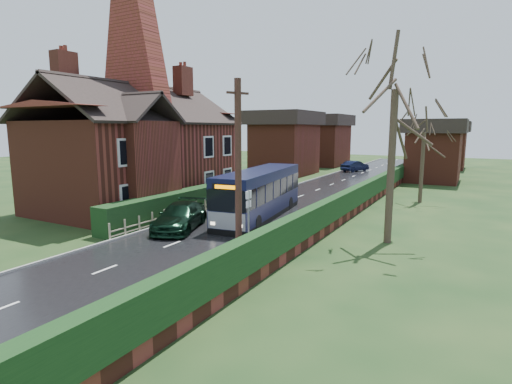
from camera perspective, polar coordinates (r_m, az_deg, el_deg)
The scene contains 18 objects.
ground at distance 21.33m, azimuth -8.35°, elevation -6.11°, with size 140.00×140.00×0.00m, color #384C20.
road at distance 29.68m, azimuth 3.43°, elevation -1.71°, with size 6.00×100.00×0.02m, color black.
pavement at distance 28.13m, azimuth 11.27°, elevation -2.35°, with size 2.50×100.00×0.14m, color slate.
kerb_right at distance 28.51m, azimuth 8.97°, elevation -2.13°, with size 0.12×100.00×0.14m, color gray.
kerb_left at distance 31.09m, azimuth -1.64°, elevation -1.13°, with size 0.12×100.00×0.10m, color gray.
front_hedge at distance 27.35m, azimuth -8.54°, elevation -1.04°, with size 1.20×16.00×1.60m, color black.
picket_fence at distance 26.97m, azimuth -7.26°, elevation -1.91°, with size 0.10×16.00×0.90m, color tan, non-canonical shape.
right_wall_hedge at distance 27.54m, azimuth 14.40°, elevation -0.69°, with size 0.60×50.00×1.80m.
brick_house at distance 30.01m, azimuth -16.36°, elevation 6.45°, with size 9.30×14.60×10.30m.
bus at distance 25.00m, azimuth 0.53°, elevation -0.29°, with size 3.58×10.09×3.00m.
car_silver at distance 28.17m, azimuth -3.07°, elevation -0.93°, with size 1.59×3.94×1.34m, color #B3B4B8.
car_green at distance 22.56m, azimuth -10.77°, elevation -3.45°, with size 2.03×4.98×1.45m, color black.
car_distant at distance 53.91m, azimuth 13.95°, elevation 3.62°, with size 1.47×4.23×1.39m, color black.
bus_stop_sign at distance 17.48m, azimuth -1.06°, elevation -2.94°, with size 0.08×0.44×2.90m.
telegraph_pole at distance 14.96m, azimuth -2.54°, elevation 2.03°, with size 0.45×0.90×7.34m.
tree_right_near at distance 20.24m, azimuth 19.35°, elevation 15.10°, with size 4.87×4.87×10.51m.
tree_right_far at distance 32.25m, azimuth 22.95°, elevation 8.55°, with size 3.92×3.92×7.57m.
tree_house_side at distance 41.52m, azimuth -10.91°, elevation 10.50°, with size 3.96×3.96×8.99m.
Camera 1 is at (12.59, -16.31, 5.54)m, focal length 28.00 mm.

